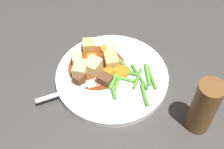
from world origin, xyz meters
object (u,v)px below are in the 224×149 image
potato_chunk_4 (93,67)px  carrot_slice_3 (106,50)px  potato_chunk_0 (89,46)px  meat_chunk_0 (79,78)px  carrot_slice_4 (108,72)px  pepper_mill (204,107)px  dinner_plate (112,77)px  potato_chunk_1 (77,59)px  meat_chunk_1 (105,79)px  potato_chunk_5 (80,70)px  potato_chunk_3 (111,52)px  carrot_slice_1 (92,58)px  potato_chunk_2 (111,61)px  fork (78,88)px  carrot_slice_2 (86,65)px  carrot_slice_0 (121,72)px

potato_chunk_4 → carrot_slice_3: bearing=-101.0°
potato_chunk_0 → meat_chunk_0: (-0.01, 0.10, -0.00)m
carrot_slice_4 → pepper_mill: pepper_mill is taller
dinner_plate → carrot_slice_4: 0.02m
potato_chunk_1 → dinner_plate: bearing=169.5°
pepper_mill → meat_chunk_1: bearing=-12.9°
potato_chunk_4 → potato_chunk_5: bearing=25.4°
carrot_slice_3 → meat_chunk_1: size_ratio=0.89×
potato_chunk_0 → potato_chunk_5: size_ratio=0.78×
potato_chunk_1 → potato_chunk_3: 0.08m
carrot_slice_1 → potato_chunk_2: potato_chunk_2 is taller
carrot_slice_3 → potato_chunk_5: bearing=64.6°
fork → potato_chunk_5: bearing=-80.8°
potato_chunk_5 → meat_chunk_1: potato_chunk_5 is taller
potato_chunk_0 → pepper_mill: size_ratio=0.22×
carrot_slice_3 → fork: bearing=75.3°
potato_chunk_3 → potato_chunk_0: bearing=-2.8°
potato_chunk_4 → carrot_slice_2: bearing=-31.0°
carrot_slice_1 → carrot_slice_4: (-0.05, 0.03, -0.00)m
carrot_slice_3 → fork: (0.03, 0.12, -0.00)m
carrot_slice_1 → carrot_slice_2: carrot_slice_1 is taller
potato_chunk_0 → potato_chunk_1: size_ratio=1.04×
carrot_slice_3 → carrot_slice_4: (-0.02, 0.07, -0.00)m
dinner_plate → carrot_slice_4: size_ratio=10.50×
carrot_slice_1 → meat_chunk_0: bearing=82.7°
potato_chunk_5 → fork: (-0.01, 0.04, -0.01)m
pepper_mill → meat_chunk_0: bearing=-7.9°
carrot_slice_0 → fork: carrot_slice_0 is taller
carrot_slice_2 → potato_chunk_1: potato_chunk_1 is taller
potato_chunk_0 → potato_chunk_5: bearing=92.4°
carrot_slice_3 → potato_chunk_5: size_ratio=0.72×
potato_chunk_2 → potato_chunk_4: bearing=43.6°
dinner_plate → potato_chunk_5: potato_chunk_5 is taller
potato_chunk_1 → potato_chunk_3: same height
carrot_slice_3 → carrot_slice_4: 0.07m
carrot_slice_4 → fork: size_ratio=0.16×
carrot_slice_0 → meat_chunk_0: meat_chunk_0 is taller
carrot_slice_3 → carrot_slice_2: bearing=59.5°
carrot_slice_1 → potato_chunk_5: size_ratio=0.74×
fork → meat_chunk_0: bearing=-83.6°
potato_chunk_0 → potato_chunk_1: bearing=72.0°
potato_chunk_1 → potato_chunk_5: bearing=119.1°
potato_chunk_2 → potato_chunk_4: 0.05m
carrot_slice_3 → carrot_slice_4: carrot_slice_3 is taller
potato_chunk_2 → fork: bearing=58.2°
meat_chunk_0 → fork: size_ratio=0.17×
carrot_slice_2 → fork: size_ratio=0.24×
carrot_slice_0 → potato_chunk_2: bearing=-35.1°
carrot_slice_0 → pepper_mill: bearing=155.3°
carrot_slice_2 → carrot_slice_4: (-0.06, 0.01, 0.00)m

